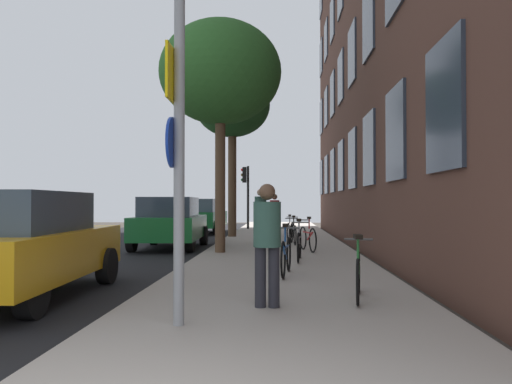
{
  "coord_description": "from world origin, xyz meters",
  "views": [
    {
      "loc": [
        1.1,
        -2.39,
        1.47
      ],
      "look_at": [
        0.51,
        10.7,
        1.73
      ],
      "focal_mm": 36.9,
      "sensor_mm": 36.0,
      "label": 1
    }
  ],
  "objects_px": {
    "bicycle_5": "(290,229)",
    "pedestrian_0": "(267,237)",
    "car_1": "(170,222)",
    "tree_near": "(220,73)",
    "bicycle_2": "(299,244)",
    "traffic_light": "(246,186)",
    "car_0": "(24,244)",
    "car_2": "(201,216)",
    "bicycle_1": "(286,255)",
    "sign_post": "(177,146)",
    "bicycle_3": "(308,238)",
    "tree_far": "(232,106)",
    "bicycle_4": "(293,233)",
    "pedestrian_2": "(275,212)",
    "bicycle_0": "(358,274)",
    "pedestrian_1": "(261,211)"
  },
  "relations": [
    {
      "from": "bicycle_5",
      "to": "pedestrian_0",
      "type": "xyz_separation_m",
      "value": [
        -0.55,
        -12.62,
        0.55
      ]
    },
    {
      "from": "car_1",
      "to": "pedestrian_0",
      "type": "bearing_deg",
      "value": -71.29
    },
    {
      "from": "tree_near",
      "to": "car_1",
      "type": "bearing_deg",
      "value": 127.67
    },
    {
      "from": "bicycle_2",
      "to": "traffic_light",
      "type": "bearing_deg",
      "value": 98.43
    },
    {
      "from": "car_0",
      "to": "car_2",
      "type": "bearing_deg",
      "value": 89.49
    },
    {
      "from": "bicycle_1",
      "to": "pedestrian_0",
      "type": "distance_m",
      "value": 3.08
    },
    {
      "from": "tree_near",
      "to": "car_1",
      "type": "xyz_separation_m",
      "value": [
        -1.87,
        2.42,
        -4.13
      ]
    },
    {
      "from": "sign_post",
      "to": "tree_near",
      "type": "bearing_deg",
      "value": 93.27
    },
    {
      "from": "bicycle_3",
      "to": "car_0",
      "type": "height_order",
      "value": "car_0"
    },
    {
      "from": "tree_near",
      "to": "tree_far",
      "type": "distance_m",
      "value": 6.63
    },
    {
      "from": "tree_near",
      "to": "car_0",
      "type": "xyz_separation_m",
      "value": [
        -2.27,
        -6.34,
        -4.13
      ]
    },
    {
      "from": "bicycle_4",
      "to": "pedestrian_2",
      "type": "height_order",
      "value": "pedestrian_2"
    },
    {
      "from": "bicycle_3",
      "to": "car_0",
      "type": "distance_m",
      "value": 8.23
    },
    {
      "from": "tree_near",
      "to": "pedestrian_0",
      "type": "relative_size",
      "value": 3.97
    },
    {
      "from": "tree_near",
      "to": "bicycle_2",
      "type": "distance_m",
      "value": 5.3
    },
    {
      "from": "tree_far",
      "to": "car_1",
      "type": "bearing_deg",
      "value": -110.79
    },
    {
      "from": "bicycle_2",
      "to": "car_0",
      "type": "bearing_deg",
      "value": -134.65
    },
    {
      "from": "bicycle_0",
      "to": "bicycle_3",
      "type": "height_order",
      "value": "bicycle_3"
    },
    {
      "from": "bicycle_0",
      "to": "car_2",
      "type": "xyz_separation_m",
      "value": [
        -4.82,
        17.28,
        0.37
      ]
    },
    {
      "from": "tree_near",
      "to": "bicycle_3",
      "type": "xyz_separation_m",
      "value": [
        2.38,
        0.44,
        -4.48
      ]
    },
    {
      "from": "bicycle_0",
      "to": "bicycle_5",
      "type": "height_order",
      "value": "bicycle_0"
    },
    {
      "from": "tree_near",
      "to": "pedestrian_0",
      "type": "bearing_deg",
      "value": -78.89
    },
    {
      "from": "sign_post",
      "to": "car_2",
      "type": "distance_m",
      "value": 19.14
    },
    {
      "from": "car_1",
      "to": "pedestrian_2",
      "type": "bearing_deg",
      "value": 51.65
    },
    {
      "from": "bicycle_1",
      "to": "bicycle_2",
      "type": "bearing_deg",
      "value": 82.11
    },
    {
      "from": "traffic_light",
      "to": "pedestrian_0",
      "type": "distance_m",
      "value": 20.3
    },
    {
      "from": "car_0",
      "to": "car_2",
      "type": "relative_size",
      "value": 1.08
    },
    {
      "from": "tree_far",
      "to": "car_0",
      "type": "distance_m",
      "value": 13.84
    },
    {
      "from": "bicycle_2",
      "to": "car_1",
      "type": "distance_m",
      "value": 5.89
    },
    {
      "from": "sign_post",
      "to": "bicycle_5",
      "type": "xyz_separation_m",
      "value": [
        1.52,
        13.64,
        -1.62
      ]
    },
    {
      "from": "traffic_light",
      "to": "bicycle_0",
      "type": "height_order",
      "value": "traffic_light"
    },
    {
      "from": "traffic_light",
      "to": "bicycle_3",
      "type": "distance_m",
      "value": 12.76
    },
    {
      "from": "car_1",
      "to": "bicycle_4",
      "type": "bearing_deg",
      "value": 6.15
    },
    {
      "from": "sign_post",
      "to": "bicycle_4",
      "type": "distance_m",
      "value": 11.46
    },
    {
      "from": "sign_post",
      "to": "bicycle_1",
      "type": "height_order",
      "value": "sign_post"
    },
    {
      "from": "sign_post",
      "to": "tree_near",
      "type": "height_order",
      "value": "tree_near"
    },
    {
      "from": "traffic_light",
      "to": "pedestrian_1",
      "type": "bearing_deg",
      "value": -83.06
    },
    {
      "from": "tree_far",
      "to": "pedestrian_0",
      "type": "bearing_deg",
      "value": -82.97
    },
    {
      "from": "car_2",
      "to": "pedestrian_2",
      "type": "bearing_deg",
      "value": -48.38
    },
    {
      "from": "traffic_light",
      "to": "pedestrian_2",
      "type": "relative_size",
      "value": 1.92
    },
    {
      "from": "bicycle_2",
      "to": "pedestrian_0",
      "type": "height_order",
      "value": "pedestrian_0"
    },
    {
      "from": "traffic_light",
      "to": "bicycle_3",
      "type": "height_order",
      "value": "traffic_light"
    },
    {
      "from": "sign_post",
      "to": "pedestrian_0",
      "type": "bearing_deg",
      "value": 46.5
    },
    {
      "from": "traffic_light",
      "to": "bicycle_1",
      "type": "distance_m",
      "value": 17.37
    },
    {
      "from": "car_1",
      "to": "car_2",
      "type": "xyz_separation_m",
      "value": [
        -0.25,
        8.1,
        -0.0
      ]
    },
    {
      "from": "sign_post",
      "to": "bicycle_2",
      "type": "distance_m",
      "value": 6.82
    },
    {
      "from": "traffic_light",
      "to": "tree_far",
      "type": "distance_m",
      "value": 6.87
    },
    {
      "from": "bicycle_4",
      "to": "car_0",
      "type": "height_order",
      "value": "car_0"
    },
    {
      "from": "bicycle_0",
      "to": "pedestrian_1",
      "type": "distance_m",
      "value": 10.91
    },
    {
      "from": "bicycle_2",
      "to": "tree_near",
      "type": "bearing_deg",
      "value": 136.47
    }
  ]
}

